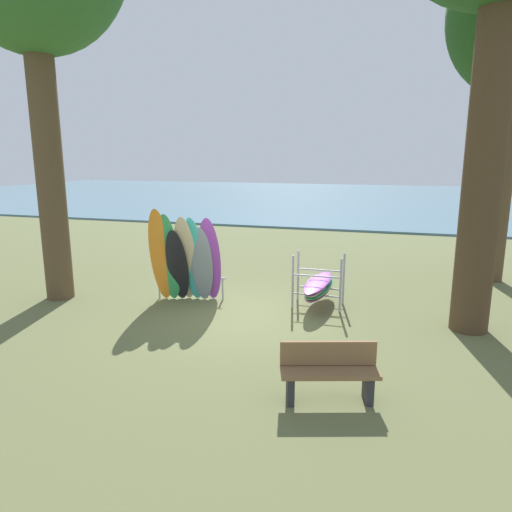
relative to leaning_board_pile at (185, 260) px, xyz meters
The scene contains 5 objects.
ground_plane 1.95m from the leaning_board_pile, 19.64° to the right, with size 80.00×80.00×0.00m, color #60663D.
lake_water 30.10m from the leaning_board_pile, 87.04° to the left, with size 80.00×36.00×0.10m, color slate.
leaning_board_pile is the anchor object (origin of this frame).
board_storage_rack 3.21m from the leaning_board_pile, 11.90° to the left, with size 1.15×2.13×1.25m.
park_bench 5.39m from the leaning_board_pile, 42.27° to the right, with size 1.46×0.81×0.85m.
Camera 1 is at (3.20, -9.26, 3.47)m, focal length 32.60 mm.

